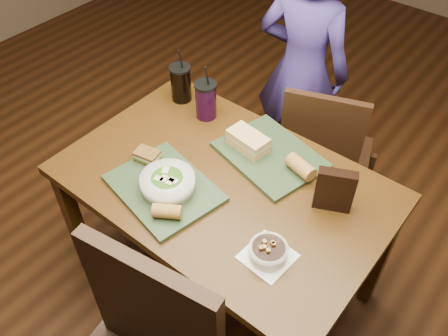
{
  "coord_description": "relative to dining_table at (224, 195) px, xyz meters",
  "views": [
    {
      "loc": [
        0.82,
        -1.02,
        2.13
      ],
      "look_at": [
        0.0,
        0.0,
        0.82
      ],
      "focal_mm": 38.0,
      "sensor_mm": 36.0,
      "label": 1
    }
  ],
  "objects": [
    {
      "name": "diner",
      "position": [
        -0.21,
        0.93,
        0.04
      ],
      "size": [
        0.56,
        0.42,
        1.4
      ],
      "primitive_type": "imported",
      "rotation": [
        0.0,
        0.0,
        3.33
      ],
      "color": "navy",
      "rests_on": "ground"
    },
    {
      "name": "sandwich_near",
      "position": [
        -0.31,
        -0.12,
        0.13
      ],
      "size": [
        0.11,
        0.09,
        0.05
      ],
      "color": "#593819",
      "rests_on": "tray_near"
    },
    {
      "name": "chip_bag",
      "position": [
        0.4,
        0.15,
        0.18
      ],
      "size": [
        0.15,
        0.1,
        0.19
      ],
      "primitive_type": "cube",
      "rotation": [
        0.0,
        0.0,
        0.45
      ],
      "color": "black",
      "rests_on": "dining_table"
    },
    {
      "name": "chair_far",
      "position": [
        0.13,
        0.66,
        -0.16
      ],
      "size": [
        0.5,
        0.51,
        0.89
      ],
      "color": "black",
      "rests_on": "ground"
    },
    {
      "name": "salad_bowl",
      "position": [
        -0.13,
        -0.18,
        0.14
      ],
      "size": [
        0.21,
        0.21,
        0.07
      ],
      "color": "silver",
      "rests_on": "tray_near"
    },
    {
      "name": "tray_near",
      "position": [
        -0.15,
        -0.19,
        0.1
      ],
      "size": [
        0.47,
        0.4,
        0.02
      ],
      "primitive_type": "cube",
      "rotation": [
        0.0,
        0.0,
        -0.2
      ],
      "color": "#293921",
      "rests_on": "dining_table"
    },
    {
      "name": "tray_far",
      "position": [
        0.06,
        0.23,
        0.1
      ],
      "size": [
        0.48,
        0.41,
        0.02
      ],
      "primitive_type": "cube",
      "rotation": [
        0.0,
        0.0,
        -0.24
      ],
      "color": "#293921",
      "rests_on": "dining_table"
    },
    {
      "name": "ground",
      "position": [
        0.0,
        0.0,
        -0.66
      ],
      "size": [
        6.0,
        6.0,
        0.0
      ],
      "primitive_type": "plane",
      "color": "#381C0B",
      "rests_on": "ground"
    },
    {
      "name": "cup_cola",
      "position": [
        -0.5,
        0.3,
        0.18
      ],
      "size": [
        0.1,
        0.1,
        0.27
      ],
      "color": "black",
      "rests_on": "dining_table"
    },
    {
      "name": "dining_table",
      "position": [
        0.0,
        0.0,
        0.0
      ],
      "size": [
        1.3,
        0.85,
        0.75
      ],
      "color": "#40260C",
      "rests_on": "ground"
    },
    {
      "name": "soup_bowl",
      "position": [
        0.35,
        -0.19,
        0.12
      ],
      "size": [
        0.17,
        0.17,
        0.07
      ],
      "color": "white",
      "rests_on": "dining_table"
    },
    {
      "name": "sandwich_far",
      "position": [
        -0.03,
        0.2,
        0.14
      ],
      "size": [
        0.19,
        0.12,
        0.07
      ],
      "color": "tan",
      "rests_on": "tray_far"
    },
    {
      "name": "baguette_far",
      "position": [
        0.22,
        0.21,
        0.14
      ],
      "size": [
        0.13,
        0.09,
        0.06
      ],
      "primitive_type": "cylinder",
      "rotation": [
        0.0,
        1.57,
        -0.25
      ],
      "color": "#AD7533",
      "rests_on": "tray_far"
    },
    {
      "name": "cup_berry",
      "position": [
        -0.32,
        0.27,
        0.18
      ],
      "size": [
        0.1,
        0.1,
        0.27
      ],
      "color": "black",
      "rests_on": "dining_table"
    },
    {
      "name": "baguette_near",
      "position": [
        -0.04,
        -0.29,
        0.13
      ],
      "size": [
        0.12,
        0.1,
        0.05
      ],
      "primitive_type": "cylinder",
      "rotation": [
        0.0,
        1.57,
        0.57
      ],
      "color": "#AD7533",
      "rests_on": "tray_near"
    }
  ]
}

